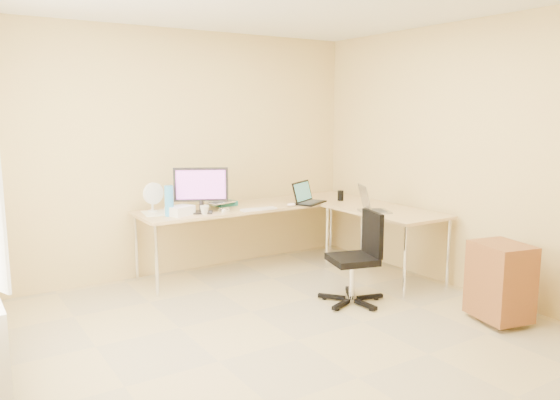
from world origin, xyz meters
TOP-DOWN VIEW (x-y plane):
  - floor at (0.00, 0.00)m, footprint 4.50×4.50m
  - wall_back at (0.00, 2.25)m, footprint 4.50×0.00m
  - wall_right at (2.10, 0.00)m, footprint 0.00×4.50m
  - desk_main at (0.72, 1.85)m, footprint 2.65×0.70m
  - desk_return at (1.70, 0.85)m, footprint 0.70×1.30m
  - monitor at (0.00, 1.71)m, footprint 0.56×0.41m
  - book_stack at (0.39, 2.03)m, footprint 0.25×0.32m
  - laptop_center at (0.30, 1.91)m, footprint 0.35×0.30m
  - laptop_black at (1.26, 1.60)m, footprint 0.48×0.44m
  - keyboard at (0.58, 1.55)m, footprint 0.39×0.14m
  - mouse at (0.98, 1.55)m, footprint 0.12×0.10m
  - mug at (-0.00, 1.64)m, footprint 0.12×0.12m
  - cd_stack at (0.24, 1.68)m, footprint 0.16×0.16m
  - water_bottle at (-0.33, 1.74)m, footprint 0.10×0.10m
  - papers at (-0.40, 1.95)m, footprint 0.28×0.37m
  - white_box at (-0.22, 1.73)m, footprint 0.30×0.27m
  - desk_fan at (-0.40, 2.03)m, footprint 0.27×0.27m
  - black_cup at (1.67, 1.55)m, footprint 0.08×0.08m
  - laptop_return at (1.51, 0.81)m, footprint 0.42×0.38m
  - office_chair at (0.90, 0.43)m, footprint 0.63×0.63m
  - cabinet at (1.63, -0.61)m, footprint 0.46×0.52m

SIDE VIEW (x-z plane):
  - floor at x=0.00m, z-range 0.00..0.00m
  - cabinet at x=1.63m, z-range 0.04..0.68m
  - desk_main at x=0.72m, z-range 0.00..0.73m
  - desk_return at x=1.70m, z-range 0.00..0.73m
  - office_chair at x=0.90m, z-range 0.07..0.93m
  - papers at x=-0.40m, z-range 0.73..0.74m
  - keyboard at x=0.58m, z-range 0.73..0.75m
  - cd_stack at x=0.24m, z-range 0.73..0.76m
  - mouse at x=0.98m, z-range 0.73..0.77m
  - book_stack at x=0.39m, z-range 0.73..0.78m
  - mug at x=0.00m, z-range 0.73..0.82m
  - white_box at x=-0.22m, z-range 0.73..0.82m
  - black_cup at x=1.67m, z-range 0.73..0.85m
  - laptop_return at x=1.51m, z-range 0.73..0.96m
  - laptop_black at x=1.26m, z-range 0.73..0.98m
  - desk_fan at x=-0.40m, z-range 0.73..1.01m
  - laptop_center at x=0.30m, z-range 0.78..0.97m
  - water_bottle at x=-0.33m, z-range 0.73..1.03m
  - monitor at x=0.00m, z-range 0.73..1.20m
  - wall_back at x=0.00m, z-range -0.95..3.55m
  - wall_right at x=2.10m, z-range -0.95..3.55m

